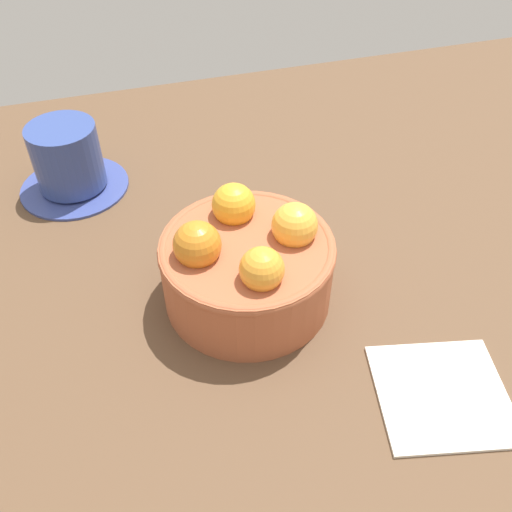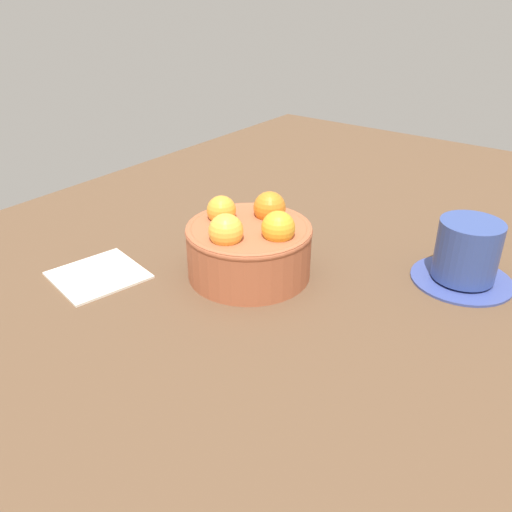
% 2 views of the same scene
% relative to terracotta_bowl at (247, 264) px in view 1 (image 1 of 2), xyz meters
% --- Properties ---
extents(ground_plane, '(1.47, 0.87, 0.04)m').
position_rel_terracotta_bowl_xyz_m(ground_plane, '(0.00, -0.00, -0.06)').
color(ground_plane, brown).
extents(terracotta_bowl, '(0.15, 0.15, 0.09)m').
position_rel_terracotta_bowl_xyz_m(terracotta_bowl, '(0.00, 0.00, 0.00)').
color(terracotta_bowl, '#AD5938').
rests_on(terracotta_bowl, ground_plane).
extents(coffee_cup, '(0.12, 0.12, 0.08)m').
position_rel_terracotta_bowl_xyz_m(coffee_cup, '(-0.14, 0.21, -0.01)').
color(coffee_cup, '#39478D').
rests_on(coffee_cup, ground_plane).
extents(folded_napkin, '(0.12, 0.12, 0.01)m').
position_rel_terracotta_bowl_xyz_m(folded_napkin, '(0.12, -0.14, -0.04)').
color(folded_napkin, white).
rests_on(folded_napkin, ground_plane).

